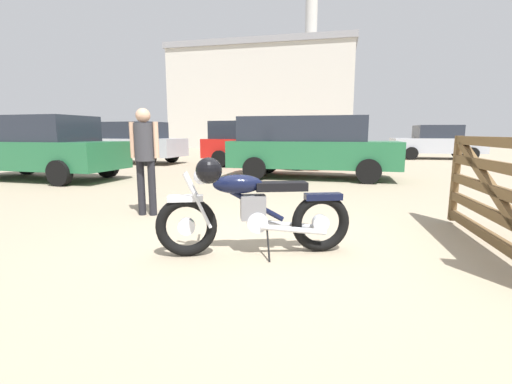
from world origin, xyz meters
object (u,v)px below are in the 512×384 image
at_px(bystander, 145,151).
at_px(dark_sedan_left, 436,142).
at_px(red_hatchback_near, 263,142).
at_px(blue_hatchback_right, 309,145).
at_px(pale_sedan_back, 127,141).
at_px(silver_sedan_mid, 35,146).
at_px(vintage_motorcycle, 250,210).
at_px(timber_gate, 508,192).

height_order(bystander, dark_sedan_left, dark_sedan_left).
bearing_deg(red_hatchback_near, blue_hatchback_right, -47.76).
bearing_deg(pale_sedan_back, silver_sedan_mid, -78.89).
height_order(silver_sedan_mid, dark_sedan_left, silver_sedan_mid).
distance_m(pale_sedan_back, dark_sedan_left, 14.77).
bearing_deg(red_hatchback_near, silver_sedan_mid, -127.14).
distance_m(bystander, pale_sedan_back, 10.50).
height_order(blue_hatchback_right, pale_sedan_back, same).
bearing_deg(blue_hatchback_right, vintage_motorcycle, -89.63).
xyz_separation_m(blue_hatchback_right, dark_sedan_left, (5.60, 9.10, -0.10)).
distance_m(vintage_motorcycle, bystander, 2.54).
height_order(timber_gate, dark_sedan_left, dark_sedan_left).
distance_m(timber_gate, blue_hatchback_right, 6.79).
bearing_deg(pale_sedan_back, timber_gate, -38.20).
xyz_separation_m(pale_sedan_back, silver_sedan_mid, (0.64, -5.40, 0.00)).
bearing_deg(timber_gate, silver_sedan_mid, 64.62).
bearing_deg(dark_sedan_left, vintage_motorcycle, -112.38).
bearing_deg(blue_hatchback_right, timber_gate, -67.47).
xyz_separation_m(vintage_motorcycle, pale_sedan_back, (-7.94, 10.10, 0.45)).
xyz_separation_m(vintage_motorcycle, red_hatchback_near, (-1.95, 9.84, 0.45)).
height_order(vintage_motorcycle, timber_gate, timber_gate).
relative_size(blue_hatchback_right, silver_sedan_mid, 0.99).
distance_m(bystander, blue_hatchback_right, 5.73).
relative_size(vintage_motorcycle, bystander, 1.21).
relative_size(vintage_motorcycle, silver_sedan_mid, 0.42).
xyz_separation_m(timber_gate, dark_sedan_left, (3.10, 15.41, 0.13)).
height_order(timber_gate, blue_hatchback_right, blue_hatchback_right).
relative_size(bystander, silver_sedan_mid, 0.35).
height_order(timber_gate, silver_sedan_mid, silver_sedan_mid).
xyz_separation_m(bystander, red_hatchback_near, (0.08, 8.41, -0.08)).
bearing_deg(dark_sedan_left, timber_gate, -104.11).
xyz_separation_m(timber_gate, red_hatchback_near, (-4.51, 9.38, 0.24)).
relative_size(vintage_motorcycle, dark_sedan_left, 0.47).
relative_size(pale_sedan_back, dark_sedan_left, 1.13).
height_order(timber_gate, pale_sedan_back, pale_sedan_back).
distance_m(vintage_motorcycle, timber_gate, 2.61).
bearing_deg(vintage_motorcycle, silver_sedan_mid, -51.95).
relative_size(vintage_motorcycle, blue_hatchback_right, 0.42).
bearing_deg(blue_hatchback_right, silver_sedan_mid, -163.50).
relative_size(red_hatchback_near, pale_sedan_back, 1.02).
distance_m(vintage_motorcycle, dark_sedan_left, 16.85).
bearing_deg(silver_sedan_mid, blue_hatchback_right, 18.24).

